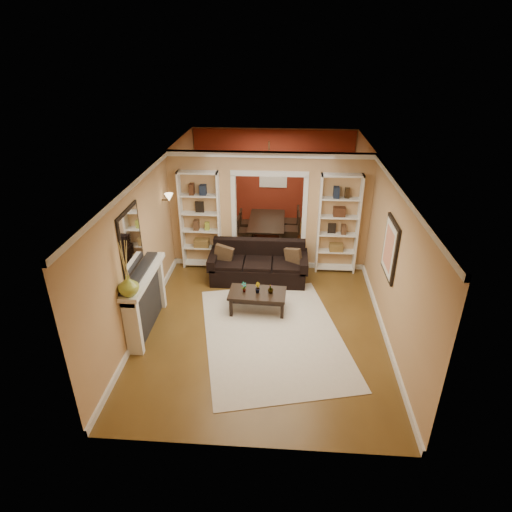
# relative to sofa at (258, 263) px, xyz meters

# --- Properties ---
(floor) EXTENTS (8.00, 8.00, 0.00)m
(floor) POSITION_rel_sofa_xyz_m (0.19, -0.45, -0.42)
(floor) COLOR brown
(floor) RESTS_ON ground
(ceiling) EXTENTS (8.00, 8.00, 0.00)m
(ceiling) POSITION_rel_sofa_xyz_m (0.19, -0.45, 2.28)
(ceiling) COLOR white
(ceiling) RESTS_ON ground
(wall_back) EXTENTS (8.00, 0.00, 8.00)m
(wall_back) POSITION_rel_sofa_xyz_m (0.19, 3.55, 0.93)
(wall_back) COLOR tan
(wall_back) RESTS_ON ground
(wall_front) EXTENTS (8.00, 0.00, 8.00)m
(wall_front) POSITION_rel_sofa_xyz_m (0.19, -4.45, 0.93)
(wall_front) COLOR tan
(wall_front) RESTS_ON ground
(wall_left) EXTENTS (0.00, 8.00, 8.00)m
(wall_left) POSITION_rel_sofa_xyz_m (-2.06, -0.45, 0.93)
(wall_left) COLOR tan
(wall_left) RESTS_ON ground
(wall_right) EXTENTS (0.00, 8.00, 8.00)m
(wall_right) POSITION_rel_sofa_xyz_m (2.44, -0.45, 0.93)
(wall_right) COLOR tan
(wall_right) RESTS_ON ground
(partition_wall) EXTENTS (4.50, 0.15, 2.70)m
(partition_wall) POSITION_rel_sofa_xyz_m (0.19, 0.75, 0.93)
(partition_wall) COLOR tan
(partition_wall) RESTS_ON floor
(red_back_panel) EXTENTS (4.44, 0.04, 2.64)m
(red_back_panel) POSITION_rel_sofa_xyz_m (0.19, 3.52, 0.90)
(red_back_panel) COLOR maroon
(red_back_panel) RESTS_ON floor
(dining_window) EXTENTS (0.78, 0.03, 0.98)m
(dining_window) POSITION_rel_sofa_xyz_m (0.19, 3.48, 1.13)
(dining_window) COLOR #8CA5CC
(dining_window) RESTS_ON wall_back
(area_rug) EXTENTS (3.12, 3.84, 0.01)m
(area_rug) POSITION_rel_sofa_xyz_m (0.40, -2.01, -0.42)
(area_rug) COLOR beige
(area_rug) RESTS_ON floor
(sofa) EXTENTS (2.16, 0.93, 0.84)m
(sofa) POSITION_rel_sofa_xyz_m (0.00, 0.00, 0.00)
(sofa) COLOR black
(sofa) RESTS_ON floor
(pillow_left) EXTENTS (0.43, 0.18, 0.41)m
(pillow_left) POSITION_rel_sofa_xyz_m (-0.77, -0.02, 0.20)
(pillow_left) COLOR brown
(pillow_left) RESTS_ON sofa
(pillow_right) EXTENTS (0.38, 0.29, 0.38)m
(pillow_right) POSITION_rel_sofa_xyz_m (0.77, -0.02, 0.18)
(pillow_right) COLOR brown
(pillow_right) RESTS_ON sofa
(coffee_table) EXTENTS (1.14, 0.66, 0.42)m
(coffee_table) POSITION_rel_sofa_xyz_m (0.06, -1.24, -0.21)
(coffee_table) COLOR black
(coffee_table) RESTS_ON floor
(plant_left) EXTENTS (0.13, 0.13, 0.21)m
(plant_left) POSITION_rel_sofa_xyz_m (-0.20, -1.24, 0.11)
(plant_left) COLOR #336626
(plant_left) RESTS_ON coffee_table
(plant_center) EXTENTS (0.13, 0.14, 0.21)m
(plant_center) POSITION_rel_sofa_xyz_m (0.06, -1.24, 0.10)
(plant_center) COLOR #336626
(plant_center) RESTS_ON coffee_table
(plant_right) EXTENTS (0.15, 0.15, 0.19)m
(plant_right) POSITION_rel_sofa_xyz_m (0.32, -1.24, 0.10)
(plant_right) COLOR #336626
(plant_right) RESTS_ON coffee_table
(bookshelf_left) EXTENTS (0.90, 0.30, 2.30)m
(bookshelf_left) POSITION_rel_sofa_xyz_m (-1.36, 0.58, 0.73)
(bookshelf_left) COLOR white
(bookshelf_left) RESTS_ON floor
(bookshelf_right) EXTENTS (0.90, 0.30, 2.30)m
(bookshelf_right) POSITION_rel_sofa_xyz_m (1.74, 0.58, 0.73)
(bookshelf_right) COLOR white
(bookshelf_right) RESTS_ON floor
(fireplace) EXTENTS (0.32, 1.70, 1.16)m
(fireplace) POSITION_rel_sofa_xyz_m (-1.90, -1.95, 0.16)
(fireplace) COLOR white
(fireplace) RESTS_ON floor
(vase) EXTENTS (0.39, 0.39, 0.35)m
(vase) POSITION_rel_sofa_xyz_m (-1.90, -2.65, 0.91)
(vase) COLOR #91A334
(vase) RESTS_ON fireplace
(mirror) EXTENTS (0.03, 0.95, 1.10)m
(mirror) POSITION_rel_sofa_xyz_m (-2.04, -1.95, 1.38)
(mirror) COLOR silver
(mirror) RESTS_ON wall_left
(wall_sconce) EXTENTS (0.18, 0.18, 0.22)m
(wall_sconce) POSITION_rel_sofa_xyz_m (-1.96, 0.10, 1.41)
(wall_sconce) COLOR #FFE0A5
(wall_sconce) RESTS_ON wall_left
(framed_art) EXTENTS (0.04, 0.85, 1.05)m
(framed_art) POSITION_rel_sofa_xyz_m (2.40, -1.45, 1.13)
(framed_art) COLOR black
(framed_art) RESTS_ON wall_right
(dining_table) EXTENTS (1.67, 0.93, 0.59)m
(dining_table) POSITION_rel_sofa_xyz_m (0.12, 2.12, -0.13)
(dining_table) COLOR black
(dining_table) RESTS_ON floor
(dining_chair_nw) EXTENTS (0.43, 0.43, 0.78)m
(dining_chair_nw) POSITION_rel_sofa_xyz_m (-0.43, 1.82, -0.03)
(dining_chair_nw) COLOR black
(dining_chair_nw) RESTS_ON floor
(dining_chair_ne) EXTENTS (0.56, 0.56, 0.93)m
(dining_chair_ne) POSITION_rel_sofa_xyz_m (0.67, 1.82, 0.04)
(dining_chair_ne) COLOR black
(dining_chair_ne) RESTS_ON floor
(dining_chair_sw) EXTENTS (0.46, 0.46, 0.75)m
(dining_chair_sw) POSITION_rel_sofa_xyz_m (-0.43, 2.42, -0.05)
(dining_chair_sw) COLOR black
(dining_chair_sw) RESTS_ON floor
(dining_chair_se) EXTENTS (0.52, 0.52, 0.88)m
(dining_chair_se) POSITION_rel_sofa_xyz_m (0.67, 2.42, 0.02)
(dining_chair_se) COLOR black
(dining_chair_se) RESTS_ON floor
(chandelier) EXTENTS (0.50, 0.50, 0.30)m
(chandelier) POSITION_rel_sofa_xyz_m (0.19, 2.25, 1.60)
(chandelier) COLOR #322617
(chandelier) RESTS_ON ceiling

